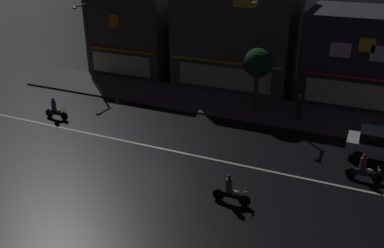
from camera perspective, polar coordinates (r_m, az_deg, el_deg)
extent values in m
plane|color=black|center=(25.52, -4.16, -3.35)|extent=(140.00, 140.00, 0.00)
cube|color=beige|center=(25.52, -4.16, -3.33)|extent=(30.75, 0.16, 0.01)
cube|color=#4C4C4F|center=(32.49, 2.74, 3.00)|extent=(32.37, 4.91, 0.14)
cube|color=#2D333D|center=(35.67, 21.62, 8.80)|extent=(7.89, 7.63, 6.71)
cube|color=red|center=(32.07, 20.93, 5.92)|extent=(7.49, 0.24, 0.12)
cube|color=yellow|center=(31.52, 22.62, 9.82)|extent=(1.05, 0.08, 0.96)
cube|color=white|center=(31.64, 23.97, 8.67)|extent=(1.11, 0.08, 1.10)
cube|color=white|center=(31.71, 19.44, 9.43)|extent=(1.41, 0.08, 1.02)
cube|color=beige|center=(32.52, 20.61, 3.77)|extent=(6.31, 0.06, 1.80)
cube|color=#4C443A|center=(40.81, -7.05, 12.91)|extent=(7.36, 7.11, 7.94)
cube|color=orange|center=(38.06, -9.78, 9.83)|extent=(6.99, 0.24, 0.12)
cube|color=orange|center=(37.78, -10.44, 13.56)|extent=(0.92, 0.08, 1.07)
cube|color=beige|center=(38.44, -9.59, 7.97)|extent=(5.89, 0.06, 1.80)
cube|color=#56514C|center=(36.48, 6.22, 12.36)|extent=(9.71, 6.44, 8.85)
cube|color=yellow|center=(33.83, 4.31, 8.33)|extent=(9.23, 0.24, 0.12)
cube|color=yellow|center=(32.45, 7.21, 16.37)|extent=(1.82, 0.08, 1.14)
cube|color=beige|center=(34.25, 4.27, 6.26)|extent=(7.77, 0.06, 1.80)
cylinder|color=#47494C|center=(37.53, -13.76, 10.59)|extent=(0.16, 0.16, 6.57)
cube|color=#47494C|center=(36.41, -14.94, 15.20)|extent=(0.10, 1.40, 0.10)
ellipsoid|color=#F9E099|center=(35.88, -15.63, 14.87)|extent=(0.44, 0.32, 0.20)
cylinder|color=#47494C|center=(31.09, 8.80, 9.41)|extent=(0.16, 0.16, 7.75)
cube|color=#47494C|center=(29.71, 8.89, 16.17)|extent=(0.10, 1.40, 0.10)
ellipsoid|color=#F9E099|center=(29.05, 8.49, 15.86)|extent=(0.44, 0.32, 0.20)
cylinder|color=#232328|center=(29.79, 14.29, 2.07)|extent=(0.36, 0.36, 1.61)
sphere|color=tan|center=(29.47, 14.47, 3.72)|extent=(0.22, 0.22, 0.22)
cylinder|color=#473323|center=(30.50, 8.68, 4.22)|extent=(0.24, 0.24, 2.76)
sphere|color=#143819|center=(29.83, 8.94, 8.20)|extent=(2.05, 2.05, 2.05)
cylinder|color=black|center=(27.34, 21.79, -2.46)|extent=(0.62, 0.20, 0.62)
cylinder|color=black|center=(25.73, 21.53, -4.09)|extent=(0.62, 0.20, 0.62)
cylinder|color=black|center=(30.57, -16.91, 1.02)|extent=(0.60, 0.08, 0.60)
cylinder|color=black|center=(31.40, -18.73, 1.39)|extent=(0.60, 0.10, 0.60)
cube|color=black|center=(30.95, -17.86, 1.38)|extent=(1.30, 0.14, 0.20)
ellipsoid|color=gold|center=(30.74, -17.63, 1.70)|extent=(0.44, 0.26, 0.24)
cube|color=black|center=(31.02, -18.17, 1.69)|extent=(0.56, 0.22, 0.10)
cylinder|color=slate|center=(30.40, -17.11, 1.99)|extent=(0.03, 0.60, 0.03)
sphere|color=white|center=(30.38, -16.95, 1.79)|extent=(0.14, 0.14, 0.14)
cylinder|color=#334766|center=(30.85, -18.20, 2.36)|extent=(0.32, 0.32, 0.70)
sphere|color=#333338|center=(30.69, -18.31, 3.16)|extent=(0.22, 0.22, 0.22)
cylinder|color=black|center=(20.37, 7.11, -10.24)|extent=(0.60, 0.08, 0.60)
cylinder|color=black|center=(20.69, 3.63, -9.47)|extent=(0.60, 0.10, 0.60)
cube|color=black|center=(20.47, 5.37, -9.62)|extent=(1.30, 0.14, 0.20)
ellipsoid|color=#B2B7BC|center=(20.30, 5.93, -9.22)|extent=(0.44, 0.26, 0.24)
cube|color=black|center=(20.43, 4.84, -9.16)|extent=(0.56, 0.22, 0.10)
cylinder|color=slate|center=(20.08, 7.05, -8.91)|extent=(0.03, 0.60, 0.03)
sphere|color=white|center=(20.11, 7.29, -9.20)|extent=(0.14, 0.14, 0.14)
cylinder|color=#4C664C|center=(20.21, 5.02, -8.24)|extent=(0.32, 0.32, 0.70)
sphere|color=#333338|center=(19.97, 5.07, -7.12)|extent=(0.22, 0.22, 0.22)
cylinder|color=black|center=(23.94, 23.80, -6.69)|extent=(0.60, 0.08, 0.60)
cylinder|color=black|center=(23.91, 20.71, -6.19)|extent=(0.60, 0.10, 0.60)
cube|color=black|center=(23.87, 22.29, -6.23)|extent=(1.30, 0.14, 0.20)
ellipsoid|color=#B2B7BC|center=(23.77, 22.85, -5.85)|extent=(0.44, 0.26, 0.24)
cube|color=black|center=(23.79, 21.87, -5.84)|extent=(0.56, 0.22, 0.10)
cylinder|color=slate|center=(23.68, 23.90, -5.52)|extent=(0.03, 0.60, 0.03)
sphere|color=white|center=(23.73, 24.07, -5.77)|extent=(0.14, 0.14, 0.14)
cylinder|color=brown|center=(23.61, 22.14, -5.02)|extent=(0.32, 0.32, 0.70)
sphere|color=#333338|center=(23.40, 22.31, -4.03)|extent=(0.22, 0.22, 0.22)
cone|color=orange|center=(32.91, -10.10, 3.31)|extent=(0.36, 0.36, 0.55)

